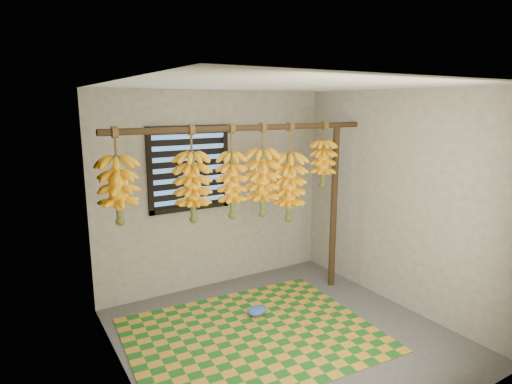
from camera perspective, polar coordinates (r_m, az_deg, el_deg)
floor at (r=4.46m, az=3.85°, el=-18.58°), size 3.00×3.00×0.01m
ceiling at (r=3.86m, az=4.35°, el=14.07°), size 3.00×3.00×0.01m
wall_back at (r=5.26m, az=-5.38°, el=0.19°), size 3.00×0.01×2.40m
wall_left at (r=3.39m, az=-17.35°, el=-6.74°), size 0.01×3.00×2.40m
wall_right at (r=4.99m, az=18.36°, el=-0.98°), size 0.01×3.00×2.40m
window at (r=5.05m, az=-8.89°, el=3.07°), size 1.00×0.04×1.00m
hanging_pole at (r=4.45m, az=-1.01°, el=8.56°), size 3.00×0.06×0.06m
support_post at (r=5.30m, az=10.33°, el=-2.08°), size 0.08×0.08×2.00m
woven_mat at (r=4.45m, az=-0.44°, el=-18.48°), size 2.48×2.04×0.01m
plastic_bag at (r=4.78m, az=0.13°, el=-15.54°), size 0.25×0.19×0.10m
banana_bunch_a at (r=4.02m, az=-17.88°, el=0.26°), size 0.33×0.33×0.88m
banana_bunch_b at (r=4.24m, az=-8.44°, el=0.68°), size 0.35×0.35×0.96m
banana_bunch_c at (r=4.43m, az=-3.24°, el=0.97°), size 0.30×0.30×0.97m
banana_bunch_d at (r=4.61m, az=0.85°, el=1.32°), size 0.37×0.37×1.00m
banana_bunch_e at (r=4.82m, az=4.44°, el=0.66°), size 0.36×0.36×1.11m
banana_bunch_f at (r=5.08m, az=8.94°, el=3.81°), size 0.28×0.28×0.77m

